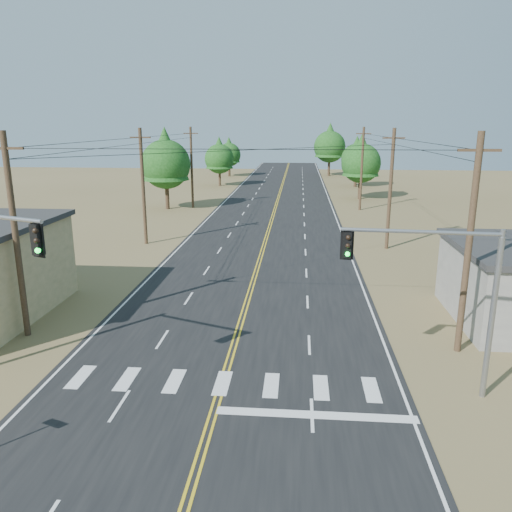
# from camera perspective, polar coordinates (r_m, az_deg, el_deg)

# --- Properties ---
(road) EXTENTS (15.00, 200.00, 0.02)m
(road) POSITION_cam_1_polar(r_m,az_deg,el_deg) (41.57, 0.71, 0.53)
(road) COLOR black
(road) RESTS_ON ground
(utility_pole_left_near) EXTENTS (1.80, 0.30, 10.00)m
(utility_pole_left_near) POSITION_cam_1_polar(r_m,az_deg,el_deg) (26.44, -25.78, 2.12)
(utility_pole_left_near) COLOR #4C3826
(utility_pole_left_near) RESTS_ON ground
(utility_pole_left_mid) EXTENTS (1.80, 0.30, 10.00)m
(utility_pole_left_mid) POSITION_cam_1_polar(r_m,az_deg,el_deg) (44.57, -12.79, 7.82)
(utility_pole_left_mid) COLOR #4C3826
(utility_pole_left_mid) RESTS_ON ground
(utility_pole_left_far) EXTENTS (1.80, 0.30, 10.00)m
(utility_pole_left_far) POSITION_cam_1_polar(r_m,az_deg,el_deg) (63.82, -7.36, 10.06)
(utility_pole_left_far) COLOR #4C3826
(utility_pole_left_far) RESTS_ON ground
(utility_pole_right_near) EXTENTS (1.80, 0.30, 10.00)m
(utility_pole_right_near) POSITION_cam_1_polar(r_m,az_deg,el_deg) (23.99, 23.16, 1.23)
(utility_pole_right_near) COLOR #4C3826
(utility_pole_right_near) RESTS_ON ground
(utility_pole_right_mid) EXTENTS (1.80, 0.30, 10.00)m
(utility_pole_right_mid) POSITION_cam_1_polar(r_m,az_deg,el_deg) (43.16, 15.11, 7.46)
(utility_pole_right_mid) COLOR #4C3826
(utility_pole_right_mid) RESTS_ON ground
(utility_pole_right_far) EXTENTS (1.80, 0.30, 10.00)m
(utility_pole_right_far) POSITION_cam_1_polar(r_m,az_deg,el_deg) (62.85, 11.99, 9.79)
(utility_pole_right_far) COLOR #4C3826
(utility_pole_right_far) RESTS_ON ground
(signal_mast_right) EXTENTS (5.81, 0.68, 6.63)m
(signal_mast_right) POSITION_cam_1_polar(r_m,az_deg,el_deg) (19.89, 21.09, -3.00)
(signal_mast_right) COLOR gray
(signal_mast_right) RESTS_ON ground
(tree_left_near) EXTENTS (6.03, 6.03, 10.04)m
(tree_left_near) POSITION_cam_1_polar(r_m,az_deg,el_deg) (63.19, -10.30, 10.83)
(tree_left_near) COLOR #3F2D1E
(tree_left_near) RESTS_ON ground
(tree_left_mid) EXTENTS (5.00, 5.00, 8.33)m
(tree_left_mid) POSITION_cam_1_polar(r_m,az_deg,el_deg) (86.86, -4.21, 11.35)
(tree_left_mid) COLOR #3F2D1E
(tree_left_mid) RESTS_ON ground
(tree_left_far) EXTENTS (4.72, 4.72, 7.87)m
(tree_left_far) POSITION_cam_1_polar(r_m,az_deg,el_deg) (103.30, -3.10, 11.75)
(tree_left_far) COLOR #3F2D1E
(tree_left_far) RESTS_ON ground
(tree_right_near) EXTENTS (5.47, 5.47, 9.12)m
(tree_right_near) POSITION_cam_1_polar(r_m,az_deg,el_deg) (72.33, 11.94, 10.78)
(tree_right_near) COLOR #3F2D1E
(tree_right_near) RESTS_ON ground
(tree_right_mid) EXTENTS (5.09, 5.09, 8.48)m
(tree_right_mid) POSITION_cam_1_polar(r_m,az_deg,el_deg) (86.95, 11.42, 11.17)
(tree_right_mid) COLOR #3F2D1E
(tree_right_mid) RESTS_ON ground
(tree_right_far) EXTENTS (6.40, 6.40, 10.66)m
(tree_right_far) POSITION_cam_1_polar(r_m,az_deg,el_deg) (105.26, 8.43, 12.61)
(tree_right_far) COLOR #3F2D1E
(tree_right_far) RESTS_ON ground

